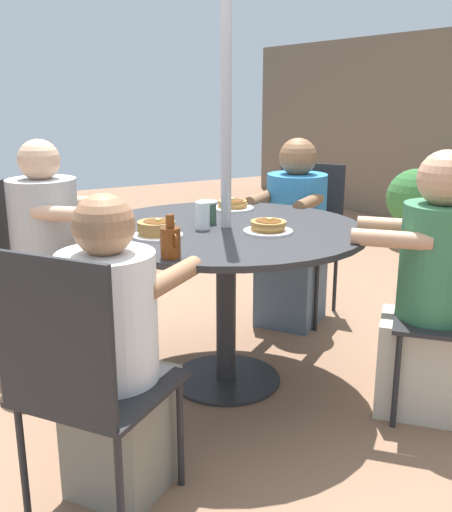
{
  "coord_description": "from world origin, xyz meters",
  "views": [
    {
      "loc": [
        2.32,
        -1.28,
        1.37
      ],
      "look_at": [
        0.0,
        0.0,
        0.63
      ],
      "focal_mm": 42.0,
      "sensor_mm": 36.0,
      "label": 1
    }
  ],
  "objects_px": {
    "patio_chair_north": "(304,231)",
    "pancake_plate_b": "(233,205)",
    "patio_table": "(226,252)",
    "diner_south": "(116,361)",
    "diner_north": "(294,241)",
    "patio_chair_south": "(82,375)",
    "patio_chair_east": "(20,263)",
    "diner_west": "(429,294)",
    "syrup_bottle": "(171,241)",
    "diner_east": "(52,265)",
    "pancake_plate_c": "(157,229)",
    "drinking_glass_a": "(202,216)",
    "potted_shrub": "(415,202)",
    "coffee_cup": "(207,212)",
    "pancake_plate_a": "(268,227)"
  },
  "relations": [
    {
      "from": "patio_chair_north",
      "to": "diner_east",
      "type": "bearing_deg",
      "value": 55.67
    },
    {
      "from": "patio_chair_north",
      "to": "pancake_plate_b",
      "type": "height_order",
      "value": "patio_chair_north"
    },
    {
      "from": "patio_chair_east",
      "to": "pancake_plate_c",
      "type": "relative_size",
      "value": 4.32
    },
    {
      "from": "potted_shrub",
      "to": "patio_chair_east",
      "type": "bearing_deg",
      "value": -77.54
    },
    {
      "from": "drinking_glass_a",
      "to": "pancake_plate_c",
      "type": "bearing_deg",
      "value": -81.61
    },
    {
      "from": "patio_chair_south",
      "to": "coffee_cup",
      "type": "height_order",
      "value": "patio_chair_south"
    },
    {
      "from": "pancake_plate_b",
      "to": "patio_chair_east",
      "type": "bearing_deg",
      "value": -110.33
    },
    {
      "from": "patio_chair_north",
      "to": "diner_north",
      "type": "height_order",
      "value": "diner_north"
    },
    {
      "from": "pancake_plate_c",
      "to": "drinking_glass_a",
      "type": "bearing_deg",
      "value": 98.39
    },
    {
      "from": "patio_chair_north",
      "to": "drinking_glass_a",
      "type": "distance_m",
      "value": 1.2
    },
    {
      "from": "patio_chair_south",
      "to": "diner_south",
      "type": "xyz_separation_m",
      "value": [
        -0.11,
        0.15,
        -0.03
      ]
    },
    {
      "from": "patio_chair_south",
      "to": "potted_shrub",
      "type": "bearing_deg",
      "value": 83.89
    },
    {
      "from": "patio_chair_east",
      "to": "pancake_plate_c",
      "type": "bearing_deg",
      "value": 73.24
    },
    {
      "from": "potted_shrub",
      "to": "diner_east",
      "type": "bearing_deg",
      "value": -75.17
    },
    {
      "from": "patio_chair_east",
      "to": "patio_chair_south",
      "type": "relative_size",
      "value": 1.0
    },
    {
      "from": "diner_east",
      "to": "potted_shrub",
      "type": "xyz_separation_m",
      "value": [
        -0.91,
        3.44,
        -0.14
      ]
    },
    {
      "from": "pancake_plate_a",
      "to": "pancake_plate_b",
      "type": "height_order",
      "value": "pancake_plate_a"
    },
    {
      "from": "pancake_plate_a",
      "to": "potted_shrub",
      "type": "bearing_deg",
      "value": 122.44
    },
    {
      "from": "pancake_plate_c",
      "to": "coffee_cup",
      "type": "bearing_deg",
      "value": 113.77
    },
    {
      "from": "diner_north",
      "to": "potted_shrub",
      "type": "height_order",
      "value": "diner_north"
    },
    {
      "from": "patio_chair_north",
      "to": "diner_north",
      "type": "relative_size",
      "value": 0.84
    },
    {
      "from": "diner_east",
      "to": "coffee_cup",
      "type": "relative_size",
      "value": 10.98
    },
    {
      "from": "diner_south",
      "to": "coffee_cup",
      "type": "height_order",
      "value": "diner_south"
    },
    {
      "from": "diner_east",
      "to": "coffee_cup",
      "type": "xyz_separation_m",
      "value": [
        0.49,
        0.62,
        0.29
      ]
    },
    {
      "from": "pancake_plate_a",
      "to": "coffee_cup",
      "type": "height_order",
      "value": "coffee_cup"
    },
    {
      "from": "diner_north",
      "to": "drinking_glass_a",
      "type": "height_order",
      "value": "diner_north"
    },
    {
      "from": "patio_table",
      "to": "diner_south",
      "type": "distance_m",
      "value": 0.91
    },
    {
      "from": "diner_east",
      "to": "patio_chair_east",
      "type": "bearing_deg",
      "value": -90.0
    },
    {
      "from": "diner_west",
      "to": "pancake_plate_b",
      "type": "relative_size",
      "value": 5.3
    },
    {
      "from": "syrup_bottle",
      "to": "potted_shrub",
      "type": "relative_size",
      "value": 0.24
    },
    {
      "from": "patio_chair_south",
      "to": "drinking_glass_a",
      "type": "height_order",
      "value": "patio_chair_south"
    },
    {
      "from": "pancake_plate_b",
      "to": "drinking_glass_a",
      "type": "xyz_separation_m",
      "value": [
        0.34,
        -0.35,
        0.04
      ]
    },
    {
      "from": "patio_chair_east",
      "to": "diner_south",
      "type": "xyz_separation_m",
      "value": [
        1.26,
        0.08,
        -0.03
      ]
    },
    {
      "from": "patio_chair_north",
      "to": "coffee_cup",
      "type": "relative_size",
      "value": 8.93
    },
    {
      "from": "pancake_plate_c",
      "to": "potted_shrub",
      "type": "xyz_separation_m",
      "value": [
        -1.54,
        3.13,
        -0.41
      ]
    },
    {
      "from": "diner_east",
      "to": "syrup_bottle",
      "type": "bearing_deg",
      "value": 56.09
    },
    {
      "from": "patio_chair_north",
      "to": "syrup_bottle",
      "type": "xyz_separation_m",
      "value": [
        0.96,
        -1.31,
        0.31
      ]
    },
    {
      "from": "patio_chair_east",
      "to": "diner_west",
      "type": "distance_m",
      "value": 1.97
    },
    {
      "from": "patio_table",
      "to": "patio_chair_south",
      "type": "distance_m",
      "value": 1.08
    },
    {
      "from": "diner_east",
      "to": "pancake_plate_a",
      "type": "relative_size",
      "value": 5.31
    },
    {
      "from": "diner_south",
      "to": "pancake_plate_a",
      "type": "relative_size",
      "value": 4.93
    },
    {
      "from": "diner_north",
      "to": "pancake_plate_b",
      "type": "relative_size",
      "value": 5.12
    },
    {
      "from": "diner_north",
      "to": "pancake_plate_b",
      "type": "distance_m",
      "value": 0.6
    },
    {
      "from": "patio_chair_south",
      "to": "diner_west",
      "type": "distance_m",
      "value": 1.48
    },
    {
      "from": "patio_chair_south",
      "to": "patio_table",
      "type": "bearing_deg",
      "value": 90.0
    },
    {
      "from": "diner_west",
      "to": "syrup_bottle",
      "type": "xyz_separation_m",
      "value": [
        -0.29,
        -1.05,
        0.29
      ]
    },
    {
      "from": "diner_west",
      "to": "pancake_plate_c",
      "type": "relative_size",
      "value": 5.3
    },
    {
      "from": "patio_chair_north",
      "to": "potted_shrub",
      "type": "distance_m",
      "value": 2.11
    },
    {
      "from": "patio_chair_east",
      "to": "diner_east",
      "type": "xyz_separation_m",
      "value": [
        0.12,
        0.13,
        0.0
      ]
    },
    {
      "from": "coffee_cup",
      "to": "diner_north",
      "type": "bearing_deg",
      "value": 116.8
    }
  ]
}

